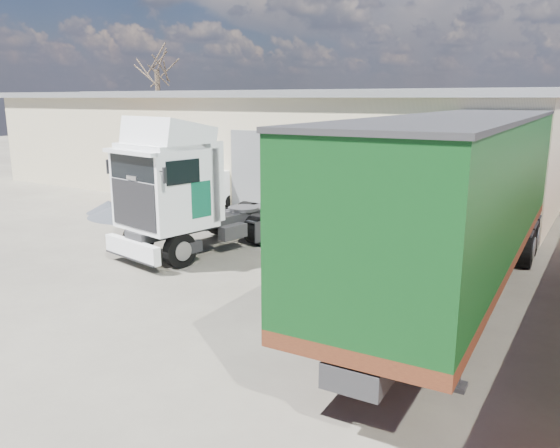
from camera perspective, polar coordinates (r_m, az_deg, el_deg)
The scene contains 8 objects.
ground at distance 15.57m, azimuth -15.04°, elevation -6.10°, with size 120.00×120.00×0.00m, color #292621.
warehouse at distance 31.05m, azimuth -1.38°, elevation 8.73°, with size 30.60×12.60×5.42m.
bare_tree at distance 41.72m, azimuth -12.81°, elevation 16.75°, with size 4.00×4.00×9.60m.
tractor_unit at distance 17.89m, azimuth -9.64°, elevation 2.84°, with size 3.69×6.97×4.46m.
box_trailer at distance 14.00m, azimuth 18.43°, elevation 3.38°, with size 3.42×13.90×4.59m.
panel_van at distance 25.02m, azimuth -9.40°, elevation 3.45°, with size 2.64×4.52×1.73m.
orange_skip at distance 27.51m, azimuth -13.43°, elevation 3.90°, with size 3.33×2.68×1.81m.
gravel_heap at distance 24.28m, azimuth -14.93°, elevation 1.73°, with size 5.89×5.60×0.88m.
Camera 1 is at (10.86, -9.98, 4.98)m, focal length 35.00 mm.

